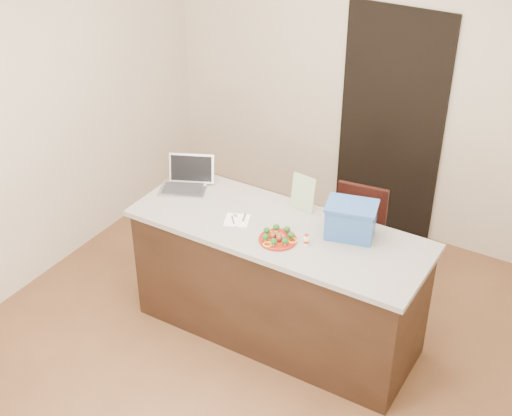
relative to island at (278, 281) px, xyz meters
The scene contains 16 objects.
ground 0.53m from the island, 90.00° to the right, with size 4.00×4.00×0.00m, color brown.
room_shell 1.18m from the island, 90.00° to the right, with size 4.00×4.00×4.00m.
doorway 1.81m from the island, 86.69° to the left, with size 0.90×0.02×2.00m, color black.
island is the anchor object (origin of this frame).
plate 0.49m from the island, 63.00° to the right, with size 0.25×0.25×0.02m.
meatballs 0.52m from the island, 61.63° to the right, with size 0.10×0.09×0.04m.
broccoli 0.53m from the island, 63.00° to the right, with size 0.21×0.21×0.04m.
pepper_rings 0.50m from the island, 63.00° to the right, with size 0.22×0.22×0.01m.
napkin 0.55m from the island, 164.82° to the right, with size 0.16×0.16×0.01m, color white.
fork 0.56m from the island, 166.71° to the right, with size 0.08×0.13×0.00m.
knife 0.54m from the island, 159.98° to the right, with size 0.05×0.17×0.01m.
yogurt_bottle 0.56m from the island, 19.00° to the right, with size 0.04×0.04×0.08m.
laptop 1.00m from the island, behind, with size 0.40×0.39×0.24m.
leaflet 0.65m from the island, 84.29° to the left, with size 0.18×0.00×0.26m, color silver.
blue_box 0.75m from the island, 19.33° to the left, with size 0.38×0.31×0.24m.
chair 0.81m from the island, 72.40° to the left, with size 0.44×0.44×0.88m.
Camera 1 is at (1.92, -3.25, 3.56)m, focal length 50.00 mm.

